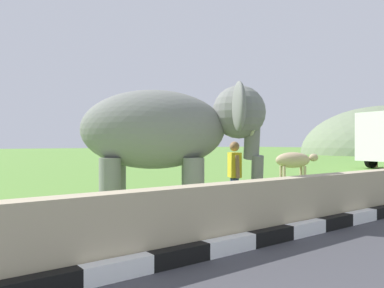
{
  "coord_description": "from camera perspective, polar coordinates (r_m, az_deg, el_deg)",
  "views": [
    {
      "loc": [
        -1.02,
        -0.19,
        1.63
      ],
      "look_at": [
        3.87,
        6.31,
        1.6
      ],
      "focal_mm": 35.91,
      "sensor_mm": 36.0,
      "label": 1
    }
  ],
  "objects": [
    {
      "name": "barrier_parapet",
      "position": [
        5.5,
        -2.85,
        -11.64
      ],
      "size": [
        28.0,
        0.36,
        1.0
      ],
      "primitive_type": "cube",
      "color": "tan",
      "rests_on": "ground_plane"
    },
    {
      "name": "elephant",
      "position": [
        8.3,
        -3.29,
        1.87
      ],
      "size": [
        3.95,
        3.57,
        2.88
      ],
      "color": "slate",
      "rests_on": "ground_plane"
    },
    {
      "name": "person_handler",
      "position": [
        9.01,
        6.33,
        -4.27
      ],
      "size": [
        0.4,
        0.62,
        1.66
      ],
      "color": "navy",
      "rests_on": "ground_plane"
    },
    {
      "name": "cow_near",
      "position": [
        16.65,
        14.9,
        -2.41
      ],
      "size": [
        1.86,
        1.27,
        1.23
      ],
      "color": "tan",
      "rests_on": "ground_plane"
    },
    {
      "name": "cow_far",
      "position": [
        28.08,
        26.62,
        -1.36
      ],
      "size": [
        0.85,
        1.93,
        1.23
      ],
      "color": "#473323",
      "rests_on": "ground_plane"
    }
  ]
}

